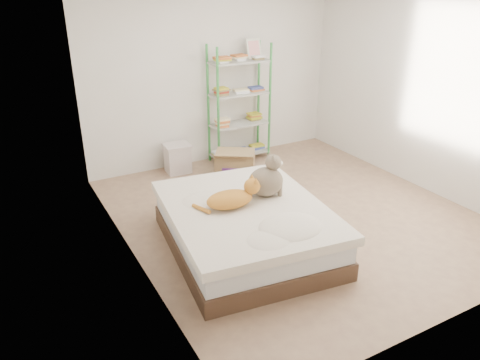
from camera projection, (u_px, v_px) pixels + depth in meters
room at (300, 105)px, 4.93m from camera, size 3.81×4.21×2.61m
bed at (246, 227)px, 4.70m from camera, size 1.71×2.03×0.47m
orange_cat at (230, 197)px, 4.53m from camera, size 0.59×0.36×0.22m
grey_cat at (266, 176)px, 4.74m from camera, size 0.45×0.40×0.45m
shelf_unit at (240, 105)px, 6.76m from camera, size 0.88×0.36×1.74m
cardboard_box at (235, 165)px, 6.38m from camera, size 0.66×0.70×0.42m
white_bin at (178, 158)px, 6.55m from camera, size 0.37×0.33×0.41m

